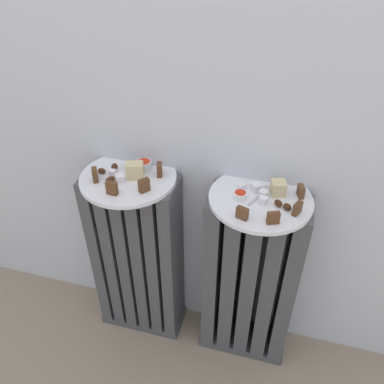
% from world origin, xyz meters
% --- Properties ---
extents(radiator_left, '(0.30, 0.13, 0.65)m').
position_xyz_m(radiator_left, '(-0.19, 0.28, 0.32)').
color(radiator_left, '#47474C').
rests_on(radiator_left, ground_plane).
extents(radiator_right, '(0.30, 0.13, 0.65)m').
position_xyz_m(radiator_right, '(0.19, 0.28, 0.32)').
color(radiator_right, '#47474C').
rests_on(radiator_right, ground_plane).
extents(plate_left, '(0.28, 0.28, 0.01)m').
position_xyz_m(plate_left, '(-0.19, 0.28, 0.66)').
color(plate_left, white).
rests_on(plate_left, radiator_left).
extents(plate_right, '(0.28, 0.28, 0.01)m').
position_xyz_m(plate_right, '(0.19, 0.28, 0.66)').
color(plate_right, white).
rests_on(plate_right, radiator_right).
extents(dark_cake_slice_left_0, '(0.03, 0.03, 0.04)m').
position_xyz_m(dark_cake_slice_left_0, '(-0.27, 0.24, 0.68)').
color(dark_cake_slice_left_0, '#56351E').
rests_on(dark_cake_slice_left_0, plate_left).
extents(dark_cake_slice_left_1, '(0.03, 0.02, 0.04)m').
position_xyz_m(dark_cake_slice_left_1, '(-0.20, 0.19, 0.68)').
color(dark_cake_slice_left_1, '#56351E').
rests_on(dark_cake_slice_left_1, plate_left).
extents(dark_cake_slice_left_2, '(0.03, 0.03, 0.04)m').
position_xyz_m(dark_cake_slice_left_2, '(-0.12, 0.22, 0.68)').
color(dark_cake_slice_left_2, '#56351E').
rests_on(dark_cake_slice_left_2, plate_left).
extents(dark_cake_slice_left_3, '(0.02, 0.03, 0.04)m').
position_xyz_m(dark_cake_slice_left_3, '(-0.10, 0.31, 0.68)').
color(dark_cake_slice_left_3, '#56351E').
rests_on(dark_cake_slice_left_3, plate_left).
extents(marble_cake_slice_left_0, '(0.06, 0.05, 0.05)m').
position_xyz_m(marble_cake_slice_left_0, '(-0.17, 0.28, 0.69)').
color(marble_cake_slice_left_0, beige).
rests_on(marble_cake_slice_left_0, plate_left).
extents(turkish_delight_left_0, '(0.03, 0.03, 0.02)m').
position_xyz_m(turkish_delight_left_0, '(-0.20, 0.25, 0.67)').
color(turkish_delight_left_0, white).
rests_on(turkish_delight_left_0, plate_left).
extents(turkish_delight_left_1, '(0.02, 0.02, 0.02)m').
position_xyz_m(turkish_delight_left_1, '(-0.23, 0.27, 0.67)').
color(turkish_delight_left_1, white).
rests_on(turkish_delight_left_1, plate_left).
extents(medjool_date_left_0, '(0.03, 0.03, 0.02)m').
position_xyz_m(medjool_date_left_0, '(-0.23, 0.24, 0.67)').
color(medjool_date_left_0, '#3D1E0F').
rests_on(medjool_date_left_0, plate_left).
extents(medjool_date_left_1, '(0.03, 0.02, 0.01)m').
position_xyz_m(medjool_date_left_1, '(-0.20, 0.32, 0.67)').
color(medjool_date_left_1, '#3D1E0F').
rests_on(medjool_date_left_1, plate_left).
extents(medjool_date_left_2, '(0.03, 0.02, 0.02)m').
position_xyz_m(medjool_date_left_2, '(-0.27, 0.27, 0.67)').
color(medjool_date_left_2, '#3D1E0F').
rests_on(medjool_date_left_2, plate_left).
extents(medjool_date_left_3, '(0.02, 0.03, 0.02)m').
position_xyz_m(medjool_date_left_3, '(-0.24, 0.30, 0.67)').
color(medjool_date_left_3, '#3D1E0F').
rests_on(medjool_date_left_3, plate_left).
extents(jam_bowl_left, '(0.04, 0.04, 0.03)m').
position_xyz_m(jam_bowl_left, '(-0.16, 0.33, 0.68)').
color(jam_bowl_left, white).
rests_on(jam_bowl_left, plate_left).
extents(dark_cake_slice_right_0, '(0.03, 0.02, 0.03)m').
position_xyz_m(dark_cake_slice_right_0, '(0.15, 0.18, 0.68)').
color(dark_cake_slice_right_0, '#56351E').
rests_on(dark_cake_slice_right_0, plate_right).
extents(dark_cake_slice_right_1, '(0.03, 0.02, 0.03)m').
position_xyz_m(dark_cake_slice_right_1, '(0.23, 0.18, 0.68)').
color(dark_cake_slice_right_1, '#56351E').
rests_on(dark_cake_slice_right_1, plate_right).
extents(dark_cake_slice_right_2, '(0.02, 0.03, 0.03)m').
position_xyz_m(dark_cake_slice_right_2, '(0.28, 0.24, 0.68)').
color(dark_cake_slice_right_2, '#56351E').
rests_on(dark_cake_slice_right_2, plate_right).
extents(dark_cake_slice_right_3, '(0.02, 0.03, 0.03)m').
position_xyz_m(dark_cake_slice_right_3, '(0.29, 0.31, 0.68)').
color(dark_cake_slice_right_3, '#56351E').
rests_on(dark_cake_slice_right_3, plate_right).
extents(marble_cake_slice_right_0, '(0.05, 0.05, 0.04)m').
position_xyz_m(marble_cake_slice_right_0, '(0.23, 0.31, 0.68)').
color(marble_cake_slice_right_0, beige).
rests_on(marble_cake_slice_right_0, plate_right).
extents(turkish_delight_right_0, '(0.03, 0.03, 0.02)m').
position_xyz_m(turkish_delight_right_0, '(0.13, 0.30, 0.67)').
color(turkish_delight_right_0, white).
rests_on(turkish_delight_right_0, plate_right).
extents(turkish_delight_right_1, '(0.03, 0.03, 0.02)m').
position_xyz_m(turkish_delight_right_1, '(0.20, 0.28, 0.67)').
color(turkish_delight_right_1, white).
rests_on(turkish_delight_right_1, plate_right).
extents(turkish_delight_right_2, '(0.02, 0.02, 0.02)m').
position_xyz_m(turkish_delight_right_2, '(0.20, 0.25, 0.67)').
color(turkish_delight_right_2, white).
rests_on(turkish_delight_right_2, plate_right).
extents(turkish_delight_right_3, '(0.03, 0.03, 0.02)m').
position_xyz_m(turkish_delight_right_3, '(0.17, 0.30, 0.67)').
color(turkish_delight_right_3, white).
rests_on(turkish_delight_right_3, plate_right).
extents(medjool_date_right_0, '(0.03, 0.03, 0.02)m').
position_xyz_m(medjool_date_right_0, '(0.26, 0.25, 0.67)').
color(medjool_date_right_0, '#3D1E0F').
rests_on(medjool_date_right_0, plate_right).
extents(medjool_date_right_1, '(0.03, 0.03, 0.02)m').
position_xyz_m(medjool_date_right_1, '(0.24, 0.25, 0.67)').
color(medjool_date_right_1, '#3D1E0F').
rests_on(medjool_date_right_1, plate_right).
extents(jam_bowl_right, '(0.04, 0.04, 0.02)m').
position_xyz_m(jam_bowl_right, '(0.14, 0.26, 0.67)').
color(jam_bowl_right, white).
rests_on(jam_bowl_right, plate_right).
extents(fork, '(0.06, 0.10, 0.00)m').
position_xyz_m(fork, '(0.19, 0.29, 0.66)').
color(fork, '#B7B7BC').
rests_on(fork, plate_right).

